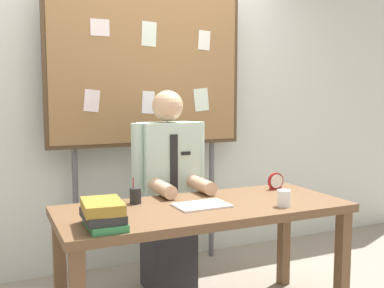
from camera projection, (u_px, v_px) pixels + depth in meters
The scene contains 9 objects.
back_wall at pixel (140, 102), 3.69m from camera, with size 6.40×0.08×2.70m, color silver.
desk at pixel (204, 220), 2.66m from camera, with size 1.73×0.72×0.75m.
person at pixel (169, 198), 3.19m from camera, with size 0.55×0.56×1.44m.
bulletin_board at pixel (148, 71), 3.47m from camera, with size 1.58×0.09×2.23m.
book_stack at pixel (103, 214), 2.19m from camera, with size 0.21×0.30×0.13m.
open_notebook at pixel (202, 205), 2.62m from camera, with size 0.31×0.21×0.01m, color silver.
desk_clock at pixel (276, 182), 3.10m from camera, with size 0.12×0.04×0.12m.
coffee_mug at pixel (284, 198), 2.61m from camera, with size 0.08×0.08×0.10m, color white.
pen_holder at pixel (135, 196), 2.68m from camera, with size 0.07×0.07×0.16m.
Camera 1 is at (-1.14, -2.33, 1.39)m, focal length 41.54 mm.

